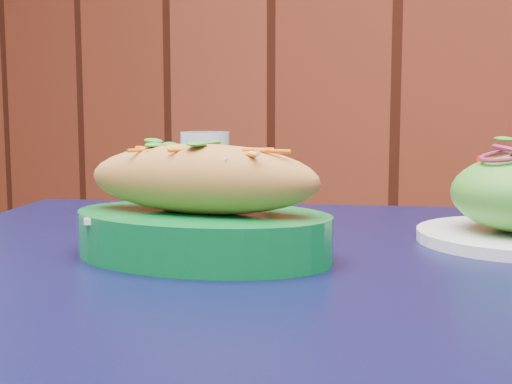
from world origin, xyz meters
The scene contains 3 objects.
cafe_table centered at (-0.42, 1.62, 0.66)m, with size 1.05×1.05×0.75m.
banh_mi_basket centered at (-0.49, 1.61, 0.80)m, with size 0.28×0.21×0.12m.
water_glass centered at (-0.67, 1.87, 0.80)m, with size 0.07×0.07×0.11m, color silver.
Camera 1 is at (-0.11, 1.07, 0.90)m, focal length 50.00 mm.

